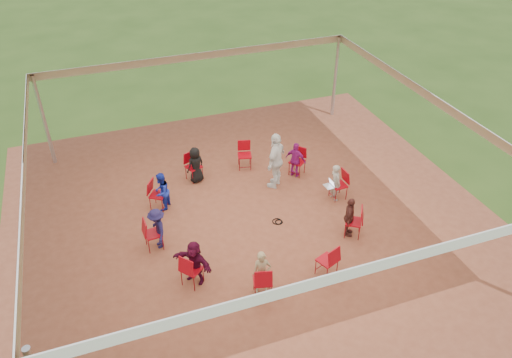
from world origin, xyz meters
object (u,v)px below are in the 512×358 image
object	(u,v)px
chair_7	(262,281)
chair_6	(192,269)
chair_5	(153,234)
chair_4	(158,195)
standing_person	(276,160)
chair_3	(194,167)
chair_1	(297,162)
person_seated_2	(196,165)
person_seated_4	(157,229)
person_seated_6	(262,273)
person_seated_7	(349,217)
chair_0	(339,185)
person_seated_3	(161,192)
chair_9	(353,222)
person_seated_0	(335,182)
person_seated_5	(195,262)
laptop	(330,184)
cable_coil	(278,222)
chair_2	(245,155)
chair_8	(327,260)
person_seated_1	(296,160)

from	to	relation	value
chair_7	chair_6	bearing A→B (deg)	162.00
chair_5	chair_4	bearing A→B (deg)	162.00
chair_6	standing_person	distance (m)	4.55
chair_3	chair_5	distance (m)	3.18
chair_1	chair_6	size ratio (longest dim) A/B	1.00
person_seated_2	chair_5	bearing A→B (deg)	34.21
chair_3	person_seated_4	size ratio (longest dim) A/B	0.78
person_seated_6	person_seated_7	xyz separation A→B (m)	(2.83, 1.11, 0.00)
chair_0	chair_4	distance (m)	5.14
person_seated_3	chair_3	bearing A→B (deg)	166.00
chair_7	person_seated_2	distance (m)	5.03
chair_4	chair_7	bearing A→B (deg)	54.00
chair_9	person_seated_0	world-z (taller)	person_seated_0
chair_1	person_seated_6	world-z (taller)	person_seated_6
chair_0	person_seated_0	distance (m)	0.18
chair_3	person_seated_3	size ratio (longest dim) A/B	0.78
standing_person	chair_1	bearing A→B (deg)	157.32
chair_0	chair_1	size ratio (longest dim) A/B	1.00
person_seated_5	laptop	xyz separation A→B (m)	(4.41, 1.78, -0.03)
chair_3	person_seated_7	bearing A→B (deg)	107.58
chair_7	person_seated_7	size ratio (longest dim) A/B	0.78
chair_9	person_seated_3	distance (m)	5.29
person_seated_7	cable_coil	bearing A→B (deg)	87.09
person_seated_2	chair_2	bearing A→B (deg)	166.00
chair_8	person_seated_3	size ratio (longest dim) A/B	0.78
laptop	chair_7	bearing A→B (deg)	128.31
person_seated_0	chair_6	bearing A→B (deg)	108.42
person_seated_1	laptop	distance (m)	1.55
chair_5	person_seated_5	bearing A→B (deg)	22.00
chair_5	cable_coil	bearing A→B (deg)	84.27
person_seated_4	person_seated_7	size ratio (longest dim) A/B	1.00
person_seated_2	person_seated_3	distance (m)	1.60
person_seated_3	chair_7	bearing A→B (deg)	53.06
person_seated_5	laptop	distance (m)	4.76
person_seated_4	chair_7	bearing A→B (deg)	34.21
person_seated_1	person_seated_7	distance (m)	3.04
chair_8	standing_person	distance (m)	3.92
chair_1	chair_2	bearing A→B (deg)	18.00
chair_8	person_seated_5	size ratio (longest dim) A/B	0.78
person_seated_3	cable_coil	bearing A→B (deg)	91.67
chair_4	person_seated_0	xyz separation A→B (m)	(4.86, -1.30, 0.13)
chair_7	person_seated_5	world-z (taller)	person_seated_5
chair_8	cable_coil	bearing A→B (deg)	77.44
chair_1	chair_2	size ratio (longest dim) A/B	1.00
chair_5	chair_8	bearing A→B (deg)	54.00
chair_8	person_seated_6	xyz separation A→B (m)	(-1.64, 0.02, 0.13)
person_seated_6	chair_1	bearing A→B (deg)	71.58
person_seated_6	person_seated_5	bearing A→B (deg)	162.00
chair_2	chair_3	distance (m)	1.67
chair_3	chair_1	bearing A→B (deg)	144.00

